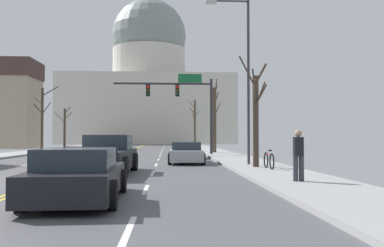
{
  "coord_description": "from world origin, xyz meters",
  "views": [
    {
      "loc": [
        4.15,
        -15.47,
        1.54
      ],
      "look_at": [
        6.6,
        27.34,
        2.87
      ],
      "focal_mm": 38.97,
      "sensor_mm": 36.0,
      "label": 1
    }
  ],
  "objects": [
    {
      "name": "bare_tree_04",
      "position": [
        8.2,
        3.54,
        2.56
      ],
      "size": [
        1.53,
        1.98,
        5.07
      ],
      "color": "#423328",
      "rests_on": "ground"
    },
    {
      "name": "sedan_oncoming_03",
      "position": [
        -5.4,
        61.19,
        0.56
      ],
      "size": [
        2.1,
        4.66,
        1.17
      ],
      "color": "#B71414",
      "rests_on": "ground"
    },
    {
      "name": "bicycle_parked",
      "position": [
        8.54,
        2.51,
        0.49
      ],
      "size": [
        0.12,
        1.77,
        0.85
      ],
      "color": "black",
      "rests_on": "ground"
    },
    {
      "name": "bare_tree_03",
      "position": [
        -8.65,
        27.62,
        3.52
      ],
      "size": [
        2.79,
        2.29,
        6.45
      ],
      "color": "#423328",
      "rests_on": "ground"
    },
    {
      "name": "ground",
      "position": [
        0.0,
        -0.0,
        0.02
      ],
      "size": [
        20.0,
        180.0,
        0.2
      ],
      "color": "#4C4C51"
    },
    {
      "name": "signal_gantry",
      "position": [
        5.34,
        17.73,
        4.69
      ],
      "size": [
        7.91,
        0.41,
        6.42
      ],
      "color": "#28282D",
      "rests_on": "ground"
    },
    {
      "name": "sedan_near_01",
      "position": [
        5.19,
        8.53,
        0.57
      ],
      "size": [
        2.13,
        4.66,
        1.22
      ],
      "color": "#9EA3A8",
      "rests_on": "ground"
    },
    {
      "name": "sedan_oncoming_00",
      "position": [
        -1.56,
        27.7,
        0.59
      ],
      "size": [
        2.08,
        4.65,
        1.25
      ],
      "color": "silver",
      "rests_on": "ground"
    },
    {
      "name": "bare_tree_02",
      "position": [
        7.86,
        42.8,
        3.57
      ],
      "size": [
        1.66,
        2.16,
        6.74
      ],
      "color": "#4C3D2D",
      "rests_on": "ground"
    },
    {
      "name": "sedan_oncoming_01",
      "position": [
        -1.86,
        39.39,
        0.56
      ],
      "size": [
        2.18,
        4.61,
        1.18
      ],
      "color": "#1E7247",
      "rests_on": "ground"
    },
    {
      "name": "capitol_building",
      "position": [
        0.0,
        74.49,
        12.19
      ],
      "size": [
        35.31,
        20.52,
        33.58
      ],
      "color": "beige",
      "rests_on": "ground"
    },
    {
      "name": "bare_tree_00",
      "position": [
        8.21,
        21.04,
        3.19
      ],
      "size": [
        1.27,
        2.92,
        6.36
      ],
      "color": "#4C3D2D",
      "rests_on": "ground"
    },
    {
      "name": "sedan_near_00",
      "position": [
        5.34,
        14.12,
        0.55
      ],
      "size": [
        2.09,
        4.29,
        1.16
      ],
      "color": "#1E7247",
      "rests_on": "ground"
    },
    {
      "name": "pickup_truck_near_02",
      "position": [
        1.57,
        1.97,
        0.72
      ],
      "size": [
        2.4,
        5.71,
        1.6
      ],
      "color": "black",
      "rests_on": "ground"
    },
    {
      "name": "street_lamp_right",
      "position": [
        7.93,
        5.32,
        5.09
      ],
      "size": [
        2.25,
        0.24,
        8.43
      ],
      "color": "#333338",
      "rests_on": "ground"
    },
    {
      "name": "pedestrian_00",
      "position": [
        8.22,
        -2.63,
        1.02
      ],
      "size": [
        0.35,
        0.34,
        1.6
      ],
      "color": "#33333D",
      "rests_on": "ground"
    },
    {
      "name": "bare_tree_01",
      "position": [
        -8.73,
        37.14,
        2.83
      ],
      "size": [
        2.08,
        2.49,
        5.23
      ],
      "color": "#4C3D2D",
      "rests_on": "ground"
    },
    {
      "name": "sedan_near_03",
      "position": [
        2.01,
        -5.39,
        0.59
      ],
      "size": [
        2.18,
        4.57,
        1.26
      ],
      "color": "black",
      "rests_on": "ground"
    },
    {
      "name": "sedan_oncoming_02",
      "position": [
        -5.26,
        47.61,
        0.55
      ],
      "size": [
        2.07,
        4.56,
        1.17
      ],
      "color": "navy",
      "rests_on": "ground"
    }
  ]
}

